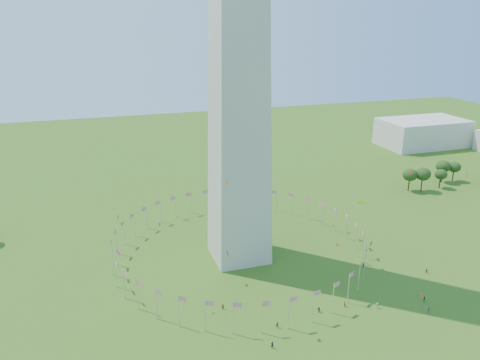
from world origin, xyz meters
The scene contains 6 objects.
ground centered at (0.00, 0.00, 0.00)m, with size 600.00×600.00×0.00m, color #305513.
flag_ring centered at (0.00, 50.00, 4.50)m, with size 80.24×80.24×9.00m.
gov_building_east_a centered at (150.00, 150.00, 8.00)m, with size 50.00×30.00×16.00m, color beige.
crowd centered at (12.69, -0.02, 0.82)m, with size 83.64×57.62×1.89m.
kites_aloft centered at (12.17, 26.93, 19.74)m, with size 97.43×61.75×34.18m.
tree_line_east centered at (114.89, 85.04, 5.10)m, with size 53.82×16.17×10.68m.
Camera 1 is at (-42.02, -80.00, 73.62)m, focal length 35.00 mm.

